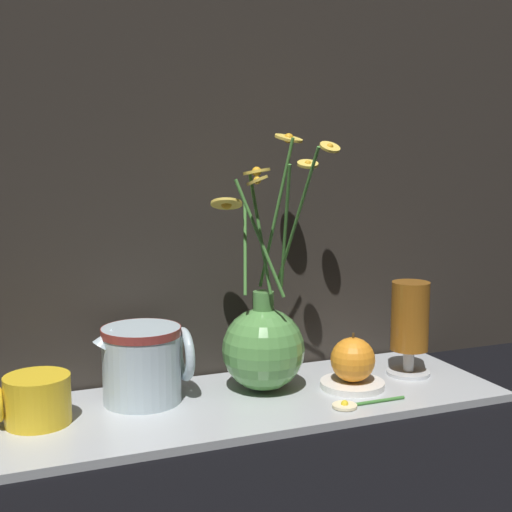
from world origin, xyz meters
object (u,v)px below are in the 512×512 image
at_px(orange_fruit, 353,360).
at_px(tea_glass, 410,321).
at_px(vase_with_flowers, 264,343).
at_px(ceramic_pitcher, 143,360).
at_px(yellow_mug, 36,400).

bearing_deg(orange_fruit, tea_glass, 10.96).
xyz_separation_m(vase_with_flowers, ceramic_pitcher, (-0.18, 0.02, -0.01)).
height_order(vase_with_flowers, tea_glass, vase_with_flowers).
height_order(yellow_mug, ceramic_pitcher, ceramic_pitcher).
xyz_separation_m(yellow_mug, orange_fruit, (0.47, -0.03, 0.01)).
bearing_deg(yellow_mug, tea_glass, -0.61).
bearing_deg(orange_fruit, yellow_mug, 176.46).
distance_m(ceramic_pitcher, orange_fruit, 0.32).
relative_size(yellow_mug, tea_glass, 0.64).
xyz_separation_m(yellow_mug, tea_glass, (0.59, -0.01, 0.06)).
distance_m(vase_with_flowers, ceramic_pitcher, 0.18).
distance_m(ceramic_pitcher, tea_glass, 0.44).
relative_size(yellow_mug, ceramic_pitcher, 0.70).
distance_m(yellow_mug, tea_glass, 0.59).
height_order(vase_with_flowers, ceramic_pitcher, vase_with_flowers).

